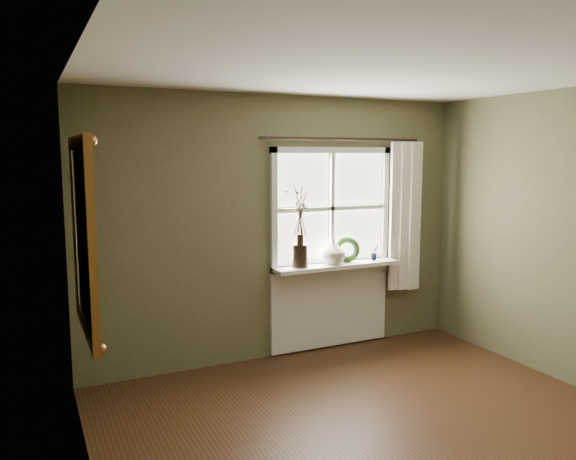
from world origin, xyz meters
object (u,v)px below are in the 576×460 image
(cream_vase, at_px, (333,251))
(wreath, at_px, (347,252))
(dark_jug, at_px, (300,256))
(gilt_mirror, at_px, (82,236))

(cream_vase, height_order, wreath, cream_vase)
(dark_jug, xyz_separation_m, gilt_mirror, (-2.10, -0.99, 0.46))
(dark_jug, xyz_separation_m, cream_vase, (0.37, 0.00, 0.02))
(dark_jug, height_order, wreath, wreath)
(dark_jug, distance_m, gilt_mirror, 2.37)
(dark_jug, height_order, cream_vase, cream_vase)
(dark_jug, relative_size, cream_vase, 0.85)
(gilt_mirror, bearing_deg, wreath, 21.12)
(dark_jug, distance_m, wreath, 0.57)
(dark_jug, relative_size, gilt_mirror, 0.17)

